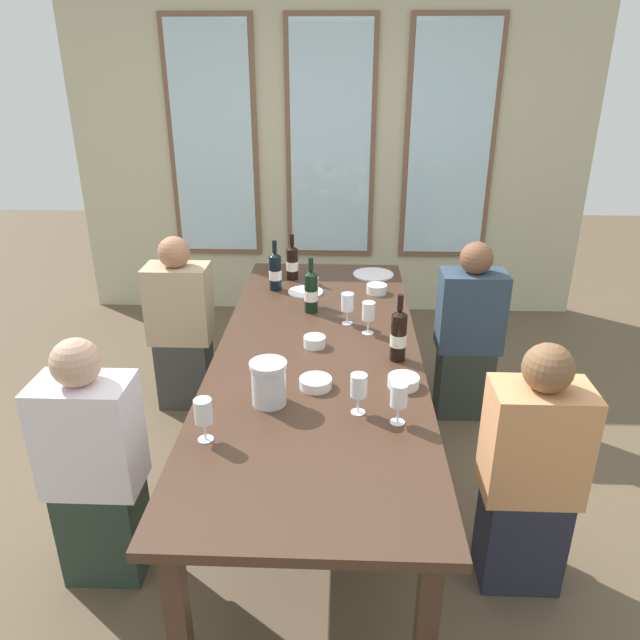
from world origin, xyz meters
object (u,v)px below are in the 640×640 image
(dining_table, at_px, (318,361))
(white_plate_0, at_px, (373,274))
(wine_glass_0, at_px, (399,396))
(tasting_bowl_1, at_px, (316,383))
(metal_pitcher, at_px, (269,383))
(wine_bottle_1, at_px, (398,335))
(white_plate_1, at_px, (306,292))
(seated_person_3, at_px, (468,336))
(wine_glass_2, at_px, (203,413))
(tasting_bowl_3, at_px, (377,289))
(wine_bottle_0, at_px, (311,291))
(wine_glass_3, at_px, (359,386))
(tasting_bowl_2, at_px, (403,381))
(wine_glass_1, at_px, (369,313))
(wine_glass_5, at_px, (312,287))
(seated_person_1, at_px, (530,476))
(wine_bottle_2, at_px, (275,271))
(wine_bottle_3, at_px, (292,262))
(wine_glass_4, at_px, (347,303))
(seated_person_2, at_px, (182,328))
(seated_person_0, at_px, (95,469))
(tasting_bowl_0, at_px, (315,341))

(dining_table, xyz_separation_m, white_plate_0, (0.32, 1.14, 0.07))
(wine_glass_0, bearing_deg, tasting_bowl_1, 141.59)
(metal_pitcher, relative_size, wine_bottle_1, 0.57)
(white_plate_1, relative_size, seated_person_3, 0.19)
(white_plate_0, bearing_deg, wine_glass_2, -110.29)
(tasting_bowl_3, bearing_deg, wine_bottle_0, -140.91)
(white_plate_1, bearing_deg, wine_glass_3, -77.57)
(metal_pitcher, height_order, tasting_bowl_1, metal_pitcher)
(wine_glass_2, bearing_deg, tasting_bowl_2, 29.26)
(white_plate_1, relative_size, tasting_bowl_3, 1.73)
(dining_table, relative_size, tasting_bowl_3, 21.76)
(wine_bottle_0, xyz_separation_m, tasting_bowl_2, (0.45, -0.83, -0.10))
(wine_glass_2, bearing_deg, dining_table, 63.44)
(dining_table, bearing_deg, wine_glass_1, 39.53)
(wine_glass_1, xyz_separation_m, wine_glass_5, (-0.31, 0.37, 0.00))
(seated_person_1, bearing_deg, wine_glass_5, 126.75)
(seated_person_3, bearing_deg, metal_pitcher, -132.27)
(white_plate_0, relative_size, wine_bottle_1, 0.81)
(wine_bottle_2, relative_size, wine_bottle_3, 1.05)
(tasting_bowl_2, bearing_deg, wine_bottle_2, 120.27)
(dining_table, bearing_deg, tasting_bowl_2, -41.31)
(wine_glass_0, bearing_deg, seated_person_3, 67.48)
(white_plate_1, height_order, seated_person_1, seated_person_1)
(white_plate_0, xyz_separation_m, wine_bottle_1, (0.06, -1.22, 0.12))
(dining_table, height_order, wine_glass_3, wine_glass_3)
(wine_glass_1, bearing_deg, wine_glass_4, 132.09)
(wine_glass_4, bearing_deg, wine_bottle_0, 141.78)
(wine_bottle_3, bearing_deg, wine_glass_5, -71.39)
(white_plate_1, relative_size, wine_bottle_3, 0.72)
(metal_pitcher, height_order, tasting_bowl_2, metal_pitcher)
(metal_pitcher, bearing_deg, wine_glass_0, -13.82)
(wine_bottle_3, bearing_deg, white_plate_1, -68.13)
(white_plate_0, xyz_separation_m, seated_person_1, (0.56, -1.81, -0.22))
(wine_bottle_2, distance_m, tasting_bowl_1, 1.25)
(seated_person_2, bearing_deg, wine_bottle_3, 26.80)
(wine_glass_4, bearing_deg, seated_person_1, -53.74)
(dining_table, bearing_deg, tasting_bowl_1, -89.03)
(seated_person_0, bearing_deg, tasting_bowl_2, 15.68)
(wine_bottle_0, distance_m, wine_glass_5, 0.09)
(wine_glass_4, bearing_deg, tasting_bowl_0, -119.54)
(wine_glass_0, xyz_separation_m, seated_person_2, (-1.22, 1.34, -0.34))
(wine_bottle_3, relative_size, seated_person_3, 0.27)
(seated_person_1, bearing_deg, metal_pitcher, 171.05)
(wine_glass_4, bearing_deg, seated_person_3, 24.27)
(metal_pitcher, relative_size, wine_glass_1, 1.09)
(wine_bottle_2, bearing_deg, wine_bottle_3, 66.12)
(tasting_bowl_0, relative_size, seated_person_3, 0.10)
(wine_glass_5, height_order, seated_person_1, seated_person_1)
(tasting_bowl_3, relative_size, wine_glass_5, 0.72)
(seated_person_0, height_order, seated_person_1, same)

